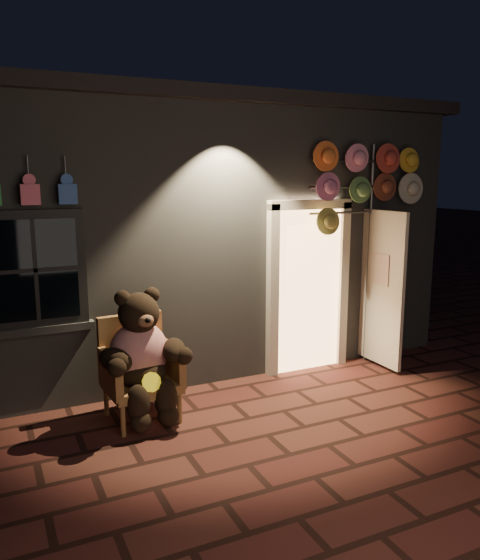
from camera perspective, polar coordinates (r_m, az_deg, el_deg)
ground at (r=5.52m, az=2.93°, el=-15.89°), size 60.00×60.00×0.00m
shop_building at (r=8.67m, az=-9.60°, el=5.78°), size 7.30×5.95×3.51m
wicker_armchair at (r=5.80m, az=-10.59°, el=-9.02°), size 0.78×0.71×1.06m
teddy_bear at (r=5.62m, az=-10.22°, el=-7.78°), size 0.97×0.78×1.34m
hat_rack at (r=7.14m, az=13.10°, el=10.11°), size 1.67×0.22×2.89m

